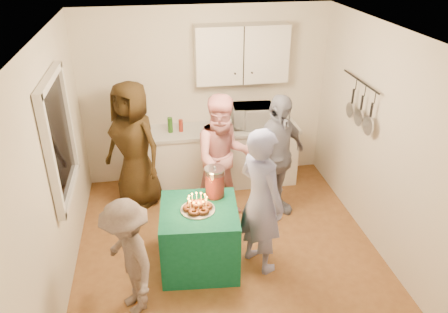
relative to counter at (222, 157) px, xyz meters
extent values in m
plane|color=brown|center=(-0.20, -1.70, -0.43)|extent=(4.00, 4.00, 0.00)
plane|color=white|center=(-0.20, -1.70, 2.17)|extent=(4.00, 4.00, 0.00)
plane|color=silver|center=(-0.20, 0.30, 0.87)|extent=(3.60, 3.60, 0.00)
plane|color=silver|center=(-2.00, -1.70, 0.87)|extent=(4.00, 4.00, 0.00)
plane|color=silver|center=(1.60, -1.70, 0.87)|extent=(4.00, 4.00, 0.00)
cube|color=black|center=(-1.97, -1.40, 1.12)|extent=(0.04, 1.00, 1.20)
cube|color=white|center=(0.00, 0.00, 0.00)|extent=(2.20, 0.58, 0.86)
cube|color=beige|center=(0.00, 0.00, 0.46)|extent=(2.24, 0.62, 0.05)
cube|color=white|center=(0.30, 0.15, 1.52)|extent=(1.30, 0.30, 0.80)
cube|color=black|center=(1.52, -1.00, 1.17)|extent=(0.12, 1.00, 0.60)
imported|color=white|center=(0.45, 0.00, 0.64)|extent=(0.60, 0.43, 0.32)
cube|color=#0E5E40|center=(-0.56, -1.80, -0.05)|extent=(0.92, 0.92, 0.76)
cylinder|color=red|center=(-0.34, -1.56, 0.50)|extent=(0.22, 0.22, 0.34)
imported|color=#8D94CE|center=(0.11, -1.90, 0.43)|extent=(0.66, 0.75, 1.73)
imported|color=#513917|center=(-1.27, -0.34, 0.47)|extent=(1.04, 1.00, 1.79)
imported|color=pink|center=(-0.12, -0.85, 0.43)|extent=(0.88, 0.71, 1.71)
imported|color=#101437|center=(0.56, -0.94, 0.42)|extent=(1.07, 0.87, 1.71)
imported|color=#5E504B|center=(-1.31, -2.35, 0.21)|extent=(0.78, 0.96, 1.29)
camera|label=1|loc=(-0.95, -5.76, 3.05)|focal=35.00mm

